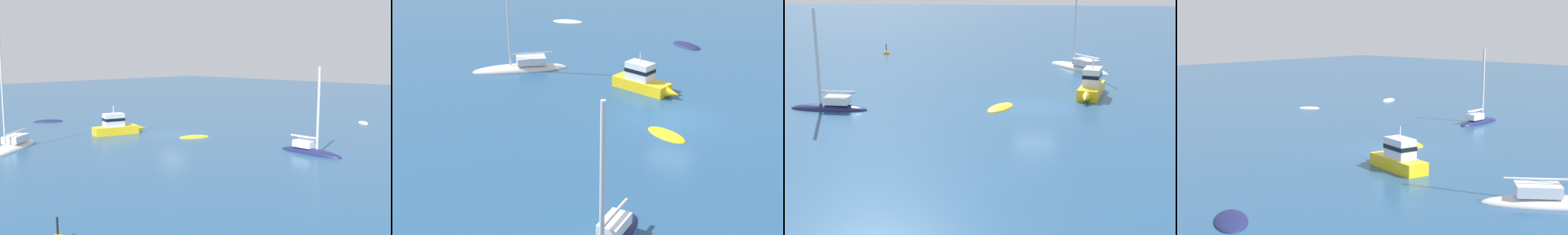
% 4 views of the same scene
% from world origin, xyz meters
% --- Properties ---
extents(ground_plane, '(160.00, 160.00, 0.00)m').
position_xyz_m(ground_plane, '(0.00, 0.00, 0.00)').
color(ground_plane, navy).
extents(launch, '(4.82, 2.21, 2.46)m').
position_xyz_m(launch, '(-3.24, 3.64, 0.70)').
color(launch, yellow).
rests_on(launch, ground).
extents(tender, '(2.01, 1.90, 0.34)m').
position_xyz_m(tender, '(18.04, -8.33, 0.00)').
color(tender, white).
rests_on(tender, ground).
extents(rib, '(2.80, 2.10, 0.32)m').
position_xyz_m(rib, '(0.41, -2.14, 0.00)').
color(rib, yellow).
rests_on(rib, ground).
extents(tender_1, '(3.21, 2.68, 0.44)m').
position_xyz_m(tender_1, '(-3.83, 14.78, 0.00)').
color(tender_1, '#191E4C').
rests_on(tender_1, ground).
extents(sloop, '(6.29, 5.41, 8.60)m').
position_xyz_m(sloop, '(-12.47, 3.68, 0.13)').
color(sloop, silver).
rests_on(sloop, ground).
extents(tender_2, '(1.68, 2.49, 0.47)m').
position_xyz_m(tender_2, '(16.17, -17.67, 0.00)').
color(tender_2, white).
rests_on(tender_2, ground).
extents(ketch, '(1.33, 4.79, 6.36)m').
position_xyz_m(ketch, '(1.70, -12.30, 0.21)').
color(ketch, '#191E4C').
rests_on(ketch, ground).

